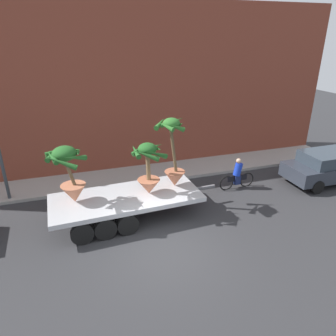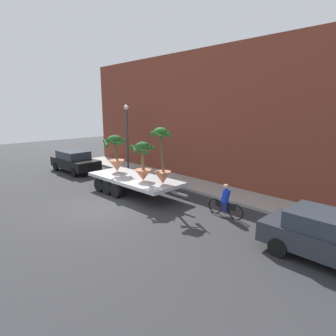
{
  "view_description": "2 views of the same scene",
  "coord_description": "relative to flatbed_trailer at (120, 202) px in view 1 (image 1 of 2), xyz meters",
  "views": [
    {
      "loc": [
        -2.49,
        -8.21,
        6.71
      ],
      "look_at": [
        1.03,
        2.64,
        1.82
      ],
      "focal_mm": 33.01,
      "sensor_mm": 36.0,
      "label": 1
    },
    {
      "loc": [
        11.56,
        -6.72,
        4.86
      ],
      "look_at": [
        1.19,
        3.15,
        1.71
      ],
      "focal_mm": 29.87,
      "sensor_mm": 36.0,
      "label": 2
    }
  ],
  "objects": [
    {
      "name": "ground_plane",
      "position": [
        1.01,
        -2.38,
        -0.77
      ],
      "size": [
        60.0,
        60.0,
        0.0
      ],
      "primitive_type": "plane",
      "color": "#2D2D30"
    },
    {
      "name": "sidewalk",
      "position": [
        1.01,
        3.72,
        -0.69
      ],
      "size": [
        24.0,
        2.2,
        0.15
      ],
      "primitive_type": "cube",
      "color": "#A39E99",
      "rests_on": "ground"
    },
    {
      "name": "building_facade",
      "position": [
        1.01,
        5.42,
        3.41
      ],
      "size": [
        24.0,
        1.2,
        8.35
      ],
      "primitive_type": "cube",
      "color": "brown",
      "rests_on": "ground"
    },
    {
      "name": "flatbed_trailer",
      "position": [
        0.0,
        0.0,
        0.0
      ],
      "size": [
        6.83,
        2.65,
        0.98
      ],
      "color": "#B7BABF",
      "rests_on": "ground"
    },
    {
      "name": "potted_palm_rear",
      "position": [
        2.27,
        0.28,
        1.53
      ],
      "size": [
        1.36,
        1.24,
        2.88
      ],
      "color": "#B26647",
      "rests_on": "flatbed_trailer"
    },
    {
      "name": "potted_palm_middle",
      "position": [
        1.15,
        -0.07,
        1.26
      ],
      "size": [
        1.38,
        1.47,
        2.09
      ],
      "color": "#B26647",
      "rests_on": "flatbed_trailer"
    },
    {
      "name": "potted_palm_front",
      "position": [
        -1.74,
        0.14,
        1.38
      ],
      "size": [
        1.54,
        1.58,
        2.21
      ],
      "color": "#C17251",
      "rests_on": "flatbed_trailer"
    },
    {
      "name": "cyclist",
      "position": [
        5.73,
        0.99,
        -0.1
      ],
      "size": [
        1.84,
        0.35,
        1.54
      ],
      "color": "black",
      "rests_on": "ground"
    },
    {
      "name": "parked_car",
      "position": [
        10.39,
        0.23,
        0.06
      ],
      "size": [
        4.59,
        1.98,
        1.58
      ],
      "color": "#2D333D",
      "rests_on": "ground"
    }
  ]
}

